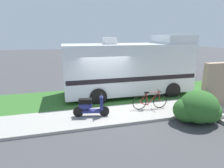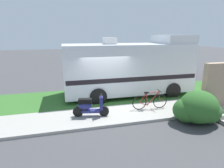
{
  "view_description": "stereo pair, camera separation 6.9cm",
  "coord_description": "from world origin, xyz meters",
  "px_view_note": "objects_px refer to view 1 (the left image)",
  "views": [
    {
      "loc": [
        -2.07,
        -8.72,
        3.58
      ],
      "look_at": [
        0.31,
        0.3,
        1.1
      ],
      "focal_mm": 30.09,
      "sensor_mm": 36.0,
      "label": 1
    },
    {
      "loc": [
        -2.01,
        -8.74,
        3.58
      ],
      "look_at": [
        0.31,
        0.3,
        1.1
      ],
      "focal_mm": 30.09,
      "sensor_mm": 36.0,
      "label": 2
    }
  ],
  "objects_px": {
    "motorhome_rv": "(130,67)",
    "bicycle": "(150,101)",
    "pickup_truck_near": "(168,64)",
    "bottle_green": "(220,105)",
    "scooter": "(90,106)"
  },
  "relations": [
    {
      "from": "scooter",
      "to": "bottle_green",
      "type": "bearing_deg",
      "value": -5.4
    },
    {
      "from": "scooter",
      "to": "pickup_truck_near",
      "type": "relative_size",
      "value": 0.28
    },
    {
      "from": "scooter",
      "to": "pickup_truck_near",
      "type": "height_order",
      "value": "pickup_truck_near"
    },
    {
      "from": "motorhome_rv",
      "to": "bicycle",
      "type": "distance_m",
      "value": 2.91
    },
    {
      "from": "scooter",
      "to": "bicycle",
      "type": "distance_m",
      "value": 2.89
    },
    {
      "from": "scooter",
      "to": "bicycle",
      "type": "bearing_deg",
      "value": 2.46
    },
    {
      "from": "bicycle",
      "to": "bottle_green",
      "type": "bearing_deg",
      "value": -11.95
    },
    {
      "from": "bottle_green",
      "to": "scooter",
      "type": "bearing_deg",
      "value": 174.6
    },
    {
      "from": "bottle_green",
      "to": "bicycle",
      "type": "bearing_deg",
      "value": 168.05
    },
    {
      "from": "motorhome_rv",
      "to": "bicycle",
      "type": "bearing_deg",
      "value": -88.49
    },
    {
      "from": "bicycle",
      "to": "bottle_green",
      "type": "xyz_separation_m",
      "value": [
        3.39,
        -0.72,
        -0.29
      ]
    },
    {
      "from": "bicycle",
      "to": "bottle_green",
      "type": "relative_size",
      "value": 7.69
    },
    {
      "from": "motorhome_rv",
      "to": "pickup_truck_near",
      "type": "distance_m",
      "value": 7.02
    },
    {
      "from": "scooter",
      "to": "bottle_green",
      "type": "height_order",
      "value": "scooter"
    },
    {
      "from": "bicycle",
      "to": "bottle_green",
      "type": "distance_m",
      "value": 3.47
    }
  ]
}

